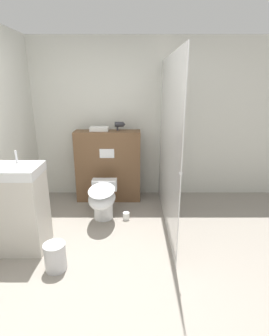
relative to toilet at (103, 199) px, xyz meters
name	(u,v)px	position (x,y,z in m)	size (l,w,h in m)	color
ground_plane	(114,282)	(0.24, -1.23, -0.31)	(12.00, 12.00, 0.00)	gray
wall_back	(122,120)	(0.24, 0.96, 0.94)	(8.00, 0.06, 2.50)	silver
partition_panel	(109,166)	(0.02, 0.69, 0.25)	(1.01, 0.31, 1.13)	brown
shower_glass	(169,145)	(0.86, -0.06, 0.76)	(0.04, 1.98, 2.15)	silver
toilet	(103,199)	(0.00, 0.00, 0.00)	(0.36, 0.71, 0.49)	white
sink_vanity	(19,208)	(-0.85, -0.66, 0.19)	(0.56, 0.45, 1.13)	beige
hair_drier	(120,125)	(0.21, 0.71, 0.91)	(0.16, 0.08, 0.14)	#2D2D33
folded_towel	(100,129)	(-0.10, 0.71, 0.85)	(0.28, 0.17, 0.06)	white
spare_toilet_roll	(127,216)	(0.32, -0.01, -0.26)	(0.09, 0.09, 0.10)	white
waste_bin	(56,257)	(-0.36, -1.04, -0.16)	(0.22, 0.22, 0.29)	silver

